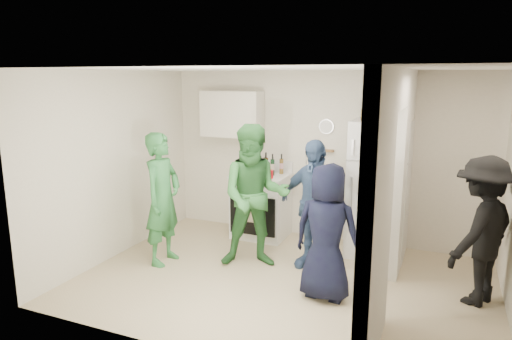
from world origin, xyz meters
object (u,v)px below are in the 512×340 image
(fridge, at_px, (379,189))
(wicker_basket, at_px, (376,114))
(yellow_cup_stack_top, at_px, (400,112))
(person_nook, at_px, (481,231))
(stove, at_px, (261,205))
(person_green_center, at_px, (255,196))
(person_green_left, at_px, (163,199))
(person_denim, at_px, (313,205))
(person_navy, at_px, (327,232))
(blue_bowl, at_px, (376,104))

(fridge, height_order, wicker_basket, wicker_basket)
(yellow_cup_stack_top, bearing_deg, person_nook, -41.82)
(stove, bearing_deg, wicker_basket, 0.70)
(stove, bearing_deg, person_green_center, -71.86)
(wicker_basket, distance_m, person_nook, 2.01)
(person_green_center, bearing_deg, yellow_cup_stack_top, 7.21)
(yellow_cup_stack_top, relative_size, person_green_left, 0.14)
(wicker_basket, xyz_separation_m, person_green_left, (-2.44, -1.44, -1.06))
(person_green_center, bearing_deg, person_denim, -4.62)
(wicker_basket, xyz_separation_m, yellow_cup_stack_top, (0.32, -0.15, 0.05))
(person_green_center, distance_m, person_denim, 0.75)
(fridge, bearing_deg, person_green_center, -144.07)
(person_nook, bearing_deg, fridge, -99.79)
(stove, height_order, person_green_left, person_green_left)
(yellow_cup_stack_top, relative_size, person_nook, 0.15)
(wicker_basket, height_order, person_green_left, wicker_basket)
(person_green_left, distance_m, person_nook, 3.77)
(stove, xyz_separation_m, person_green_center, (0.34, -1.04, 0.43))
(yellow_cup_stack_top, distance_m, person_green_left, 3.24)
(person_navy, distance_m, person_nook, 1.63)
(person_nook, bearing_deg, yellow_cup_stack_top, -102.44)
(blue_bowl, xyz_separation_m, person_green_center, (-1.30, -1.06, -1.14))
(wicker_basket, height_order, person_green_center, wicker_basket)
(person_navy, bearing_deg, person_green_left, 0.49)
(fridge, relative_size, person_green_center, 1.01)
(wicker_basket, distance_m, person_green_center, 1.95)
(person_green_center, distance_m, person_nook, 2.61)
(blue_bowl, bearing_deg, wicker_basket, 0.00)
(blue_bowl, relative_size, person_nook, 0.15)
(person_green_center, bearing_deg, stove, 85.92)
(stove, height_order, person_navy, person_navy)
(person_navy, bearing_deg, wicker_basket, -93.66)
(person_nook, bearing_deg, person_green_left, -54.54)
(person_green_left, bearing_deg, person_nook, -83.95)
(fridge, relative_size, yellow_cup_stack_top, 7.41)
(fridge, distance_m, person_nook, 1.57)
(yellow_cup_stack_top, xyz_separation_m, person_denim, (-0.91, -0.69, -1.14))
(yellow_cup_stack_top, distance_m, person_nook, 1.77)
(wicker_basket, distance_m, person_green_left, 3.02)
(person_green_left, bearing_deg, wicker_basket, -59.52)
(wicker_basket, height_order, person_denim, wicker_basket)
(person_denim, bearing_deg, person_navy, -45.63)
(yellow_cup_stack_top, height_order, person_denim, yellow_cup_stack_top)
(stove, height_order, person_nook, person_nook)
(stove, relative_size, blue_bowl, 4.05)
(fridge, bearing_deg, person_navy, -101.89)
(blue_bowl, distance_m, yellow_cup_stack_top, 0.36)
(stove, distance_m, person_green_left, 1.67)
(stove, distance_m, wicker_basket, 2.18)
(stove, distance_m, person_navy, 2.13)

